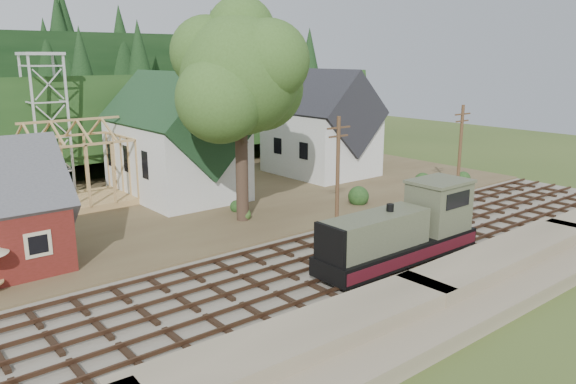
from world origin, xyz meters
TOP-DOWN VIEW (x-y plane):
  - ground at (0.00, 0.00)m, footprint 140.00×140.00m
  - embankment at (0.00, -8.50)m, footprint 64.00×5.00m
  - railroad_bed at (0.00, 0.00)m, footprint 64.00×11.00m
  - village_flat at (0.00, 18.00)m, footprint 64.00×26.00m
  - hillside at (0.00, 42.00)m, footprint 70.00×28.96m
  - ridge at (0.00, 58.00)m, footprint 80.00×20.00m
  - church at (2.00, 19.68)m, footprint 8.40×15.17m
  - farmhouse at (18.00, 19.00)m, footprint 8.40×10.80m
  - timber_frame at (-6.00, 22.00)m, footprint 8.20×6.20m
  - lattice_tower at (-6.00, 28.00)m, footprint 3.20×3.20m
  - big_tree at (2.17, 10.08)m, footprint 10.90×8.40m
  - telegraph_pole_near at (7.00, 5.20)m, footprint 2.20×0.28m
  - telegraph_pole_far at (22.00, 5.20)m, footprint 2.20×0.28m
  - locomotive at (4.54, -3.00)m, footprint 11.40×2.85m
  - car_blue at (-13.84, 10.38)m, footprint 3.38×4.19m
  - car_red at (19.54, 19.35)m, footprint 4.25×2.75m

SIDE VIEW (x-z plane):
  - ground at x=0.00m, z-range 0.00..0.00m
  - embankment at x=0.00m, z-range -0.80..0.80m
  - hillside at x=0.00m, z-range -6.37..6.37m
  - ridge at x=0.00m, z-range -6.00..6.00m
  - railroad_bed at x=0.00m, z-range 0.00..0.16m
  - village_flat at x=0.00m, z-range 0.00..0.30m
  - car_red at x=19.54m, z-range 0.30..1.39m
  - car_blue at x=-13.84m, z-range 0.30..1.64m
  - locomotive at x=4.54m, z-range -0.25..4.33m
  - timber_frame at x=-6.00m, z-range -0.23..6.76m
  - telegraph_pole_near at x=7.00m, z-range 0.25..8.25m
  - telegraph_pole_far at x=22.00m, z-range 0.25..8.25m
  - farmhouse at x=18.00m, z-range -0.43..10.17m
  - church at x=2.00m, z-range -1.32..11.68m
  - lattice_tower at x=-6.00m, z-range 3.97..16.10m
  - big_tree at x=2.17m, z-range 2.87..17.57m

